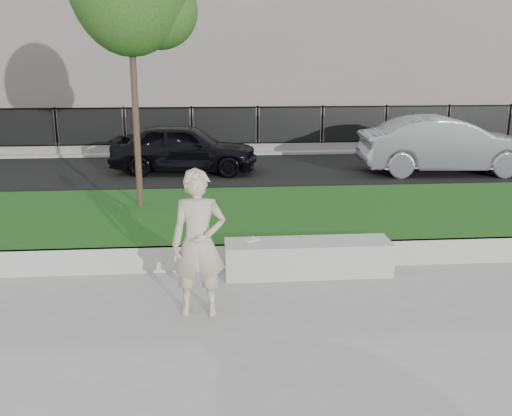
{
  "coord_description": "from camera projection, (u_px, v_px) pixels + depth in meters",
  "views": [
    {
      "loc": [
        -0.1,
        -7.11,
        3.09
      ],
      "look_at": [
        0.62,
        1.2,
        0.92
      ],
      "focal_mm": 40.0,
      "sensor_mm": 36.0,
      "label": 1
    }
  ],
  "objects": [
    {
      "name": "ground",
      "position": [
        218.0,
        298.0,
        7.64
      ],
      "size": [
        90.0,
        90.0,
        0.0
      ],
      "primitive_type": "plane",
      "color": "gray",
      "rests_on": "ground"
    },
    {
      "name": "grass_bank",
      "position": [
        214.0,
        222.0,
        10.48
      ],
      "size": [
        34.0,
        4.0,
        0.4
      ],
      "primitive_type": "cube",
      "color": "#0D350F",
      "rests_on": "ground"
    },
    {
      "name": "grass_kerb",
      "position": [
        216.0,
        258.0,
        8.59
      ],
      "size": [
        34.0,
        0.08,
        0.4
      ],
      "primitive_type": "cube",
      "color": "#ABA9A0",
      "rests_on": "ground"
    },
    {
      "name": "street",
      "position": [
        211.0,
        174.0,
        15.83
      ],
      "size": [
        34.0,
        7.0,
        0.04
      ],
      "primitive_type": "cube",
      "color": "black",
      "rests_on": "ground"
    },
    {
      "name": "far_pavement",
      "position": [
        210.0,
        148.0,
        20.16
      ],
      "size": [
        34.0,
        3.0,
        0.12
      ],
      "primitive_type": "cube",
      "color": "gray",
      "rests_on": "ground"
    },
    {
      "name": "iron_fence",
      "position": [
        210.0,
        139.0,
        19.07
      ],
      "size": [
        32.0,
        0.3,
        1.5
      ],
      "color": "slate",
      "rests_on": "far_pavement"
    },
    {
      "name": "building_facade",
      "position": [
        207.0,
        16.0,
        25.66
      ],
      "size": [
        34.0,
        10.0,
        10.0
      ],
      "primitive_type": "cube",
      "color": "slate",
      "rests_on": "ground"
    },
    {
      "name": "stone_bench",
      "position": [
        308.0,
        257.0,
        8.46
      ],
      "size": [
        2.45,
        0.61,
        0.5
      ],
      "primitive_type": "cube",
      "color": "#ABA9A0",
      "rests_on": "ground"
    },
    {
      "name": "man",
      "position": [
        199.0,
        243.0,
        6.97
      ],
      "size": [
        0.69,
        0.47,
        1.84
      ],
      "primitive_type": "imported",
      "rotation": [
        0.0,
        0.0,
        -0.05
      ],
      "color": "#BCB090",
      "rests_on": "ground"
    },
    {
      "name": "book",
      "position": [
        251.0,
        240.0,
        8.44
      ],
      "size": [
        0.28,
        0.26,
        0.03
      ],
      "primitive_type": "cube",
      "rotation": [
        0.0,
        0.0,
        0.61
      ],
      "color": "beige",
      "rests_on": "stone_bench"
    },
    {
      "name": "car_dark",
      "position": [
        184.0,
        148.0,
        15.78
      ],
      "size": [
        4.19,
        2.11,
        1.37
      ],
      "primitive_type": "imported",
      "rotation": [
        0.0,
        0.0,
        1.44
      ],
      "color": "black",
      "rests_on": "street"
    },
    {
      "name": "car_silver",
      "position": [
        446.0,
        145.0,
        15.69
      ],
      "size": [
        4.82,
        1.96,
        1.56
      ],
      "primitive_type": "imported",
      "rotation": [
        0.0,
        0.0,
        1.5
      ],
      "color": "gray",
      "rests_on": "street"
    }
  ]
}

